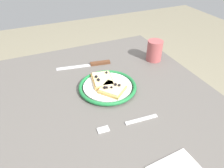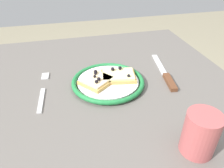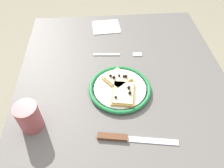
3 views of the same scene
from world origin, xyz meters
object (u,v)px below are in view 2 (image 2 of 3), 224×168
at_px(pizza_slice_near, 97,80).
at_px(knife, 167,77).
at_px(pizza_slice_far, 118,76).
at_px(cup, 200,134).
at_px(dining_table, 92,108).
at_px(plate, 108,82).
at_px(fork, 43,90).

bearing_deg(pizza_slice_near, knife, -1.01).
distance_m(pizza_slice_far, cup, 0.31).
relative_size(pizza_slice_near, knife, 0.48).
bearing_deg(dining_table, pizza_slice_near, -53.36).
distance_m(pizza_slice_near, knife, 0.23).
xyz_separation_m(dining_table, plate, (0.05, -0.02, 0.11)).
bearing_deg(fork, dining_table, 1.65).
height_order(pizza_slice_far, fork, pizza_slice_far).
bearing_deg(cup, dining_table, 120.06).
xyz_separation_m(plate, cup, (0.12, -0.28, 0.04)).
xyz_separation_m(pizza_slice_far, cup, (0.09, -0.29, 0.03)).
bearing_deg(knife, cup, -103.70).
bearing_deg(knife, fork, 176.88).
height_order(dining_table, fork, fork).
relative_size(dining_table, plate, 4.11).
height_order(plate, pizza_slice_far, pizza_slice_far).
bearing_deg(plate, knife, -2.53).
bearing_deg(dining_table, plate, -17.83).
bearing_deg(pizza_slice_far, cup, -73.03).
bearing_deg(fork, pizza_slice_near, -6.13).
relative_size(pizza_slice_far, cup, 1.23).
bearing_deg(knife, pizza_slice_far, 174.18).
distance_m(knife, fork, 0.38).
distance_m(plate, knife, 0.19).
xyz_separation_m(pizza_slice_near, cup, (0.16, -0.28, 0.02)).
distance_m(fork, cup, 0.44).
height_order(pizza_slice_near, knife, pizza_slice_near).
distance_m(pizza_slice_far, knife, 0.16).
distance_m(dining_table, pizza_slice_far, 0.15).
xyz_separation_m(knife, cup, (-0.07, -0.28, 0.04)).
height_order(knife, fork, knife).
height_order(plate, fork, plate).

